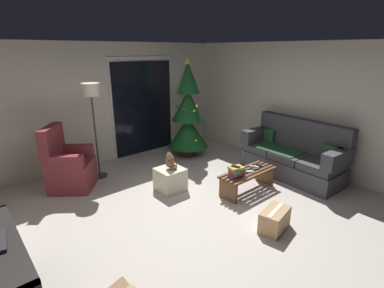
# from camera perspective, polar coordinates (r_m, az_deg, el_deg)

# --- Properties ---
(ground_plane) EXTENTS (7.00, 7.00, 0.00)m
(ground_plane) POSITION_cam_1_polar(r_m,az_deg,el_deg) (4.43, 2.00, -13.79)
(ground_plane) COLOR #BCB2A8
(wall_back) EXTENTS (5.72, 0.12, 2.50)m
(wall_back) POSITION_cam_1_polar(r_m,az_deg,el_deg) (6.44, -16.71, 7.68)
(wall_back) COLOR beige
(wall_back) RESTS_ON ground
(wall_right) EXTENTS (0.12, 6.00, 2.50)m
(wall_right) POSITION_cam_1_polar(r_m,az_deg,el_deg) (6.17, 22.30, 6.64)
(wall_right) COLOR beige
(wall_right) RESTS_ON ground
(patio_door_frame) EXTENTS (1.60, 0.02, 2.20)m
(patio_door_frame) POSITION_cam_1_polar(r_m,az_deg,el_deg) (6.80, -9.63, 7.42)
(patio_door_frame) COLOR silver
(patio_door_frame) RESTS_ON ground
(patio_door_glass) EXTENTS (1.50, 0.02, 2.10)m
(patio_door_glass) POSITION_cam_1_polar(r_m,az_deg,el_deg) (6.79, -9.53, 6.99)
(patio_door_glass) COLOR black
(patio_door_glass) RESTS_ON ground
(couch) EXTENTS (0.88, 1.98, 1.08)m
(couch) POSITION_cam_1_polar(r_m,az_deg,el_deg) (5.89, 19.41, -2.14)
(couch) COLOR #3D3D42
(couch) RESTS_ON ground
(coffee_table) EXTENTS (1.10, 0.40, 0.37)m
(coffee_table) POSITION_cam_1_polar(r_m,az_deg,el_deg) (5.07, 10.98, -6.58)
(coffee_table) COLOR brown
(coffee_table) RESTS_ON ground
(remote_silver) EXTENTS (0.11, 0.16, 0.02)m
(remote_silver) POSITION_cam_1_polar(r_m,az_deg,el_deg) (5.21, 12.18, -4.38)
(remote_silver) COLOR #ADADB2
(remote_silver) RESTS_ON coffee_table
(remote_graphite) EXTENTS (0.16, 0.08, 0.02)m
(remote_graphite) POSITION_cam_1_polar(r_m,az_deg,el_deg) (5.11, 12.42, -4.87)
(remote_graphite) COLOR #333338
(remote_graphite) RESTS_ON coffee_table
(remote_white) EXTENTS (0.14, 0.14, 0.02)m
(remote_white) POSITION_cam_1_polar(r_m,az_deg,el_deg) (4.99, 11.18, -5.37)
(remote_white) COLOR silver
(remote_white) RESTS_ON coffee_table
(remote_black) EXTENTS (0.10, 0.16, 0.02)m
(remote_black) POSITION_cam_1_polar(r_m,az_deg,el_deg) (5.30, 13.06, -4.05)
(remote_black) COLOR black
(remote_black) RESTS_ON coffee_table
(book_stack) EXTENTS (0.28, 0.22, 0.17)m
(book_stack) POSITION_cam_1_polar(r_m,az_deg,el_deg) (4.76, 8.79, -5.40)
(book_stack) COLOR #6B3D7A
(book_stack) RESTS_ON coffee_table
(cell_phone) EXTENTS (0.10, 0.16, 0.01)m
(cell_phone) POSITION_cam_1_polar(r_m,az_deg,el_deg) (4.73, 8.64, -4.43)
(cell_phone) COLOR black
(cell_phone) RESTS_ON book_stack
(christmas_tree) EXTENTS (0.90, 0.90, 2.18)m
(christmas_tree) POSITION_cam_1_polar(r_m,az_deg,el_deg) (6.46, -0.81, 5.80)
(christmas_tree) COLOR #4C1E19
(christmas_tree) RESTS_ON ground
(armchair) EXTENTS (0.96, 0.96, 1.13)m
(armchair) POSITION_cam_1_polar(r_m,az_deg,el_deg) (5.47, -23.29, -4.15)
(armchair) COLOR maroon
(armchair) RESTS_ON ground
(floor_lamp) EXTENTS (0.32, 0.32, 1.78)m
(floor_lamp) POSITION_cam_1_polar(r_m,az_deg,el_deg) (5.49, -19.25, 8.41)
(floor_lamp) COLOR #2D2D30
(floor_lamp) RESTS_ON ground
(media_shelf) EXTENTS (0.40, 1.40, 0.76)m
(media_shelf) POSITION_cam_1_polar(r_m,az_deg,el_deg) (3.29, -33.75, -22.47)
(media_shelf) COLOR black
(media_shelf) RESTS_ON ground
(ottoman) EXTENTS (0.44, 0.44, 0.40)m
(ottoman) POSITION_cam_1_polar(r_m,az_deg,el_deg) (5.05, -4.31, -6.98)
(ottoman) COLOR beige
(ottoman) RESTS_ON ground
(teddy_bear_chestnut) EXTENTS (0.22, 0.21, 0.29)m
(teddy_bear_chestnut) POSITION_cam_1_polar(r_m,az_deg,el_deg) (4.92, -4.27, -3.61)
(teddy_bear_chestnut) COLOR brown
(teddy_bear_chestnut) RESTS_ON ottoman
(teddy_bear_cream_by_tree) EXTENTS (0.21, 0.21, 0.29)m
(teddy_bear_cream_by_tree) POSITION_cam_1_polar(r_m,az_deg,el_deg) (6.18, -4.52, -2.94)
(teddy_bear_cream_by_tree) COLOR beige
(teddy_bear_cream_by_tree) RESTS_ON ground
(cardboard_box_taped_mid_floor) EXTENTS (0.52, 0.37, 0.30)m
(cardboard_box_taped_mid_floor) POSITION_cam_1_polar(r_m,az_deg,el_deg) (4.20, 16.03, -14.20)
(cardboard_box_taped_mid_floor) COLOR tan
(cardboard_box_taped_mid_floor) RESTS_ON ground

